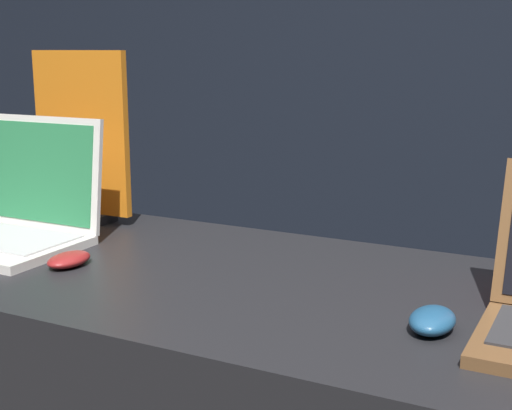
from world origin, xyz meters
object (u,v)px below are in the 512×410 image
(mouse_front, at_px, (69,259))
(mouse_back, at_px, (432,320))
(laptop_front, at_px, (14,215))
(promo_stand_front, at_px, (82,141))

(mouse_front, height_order, mouse_back, mouse_back)
(mouse_front, distance_m, mouse_back, 0.76)
(mouse_back, bearing_deg, laptop_front, 174.61)
(laptop_front, xyz_separation_m, mouse_front, (0.24, -0.09, -0.05))
(promo_stand_front, xyz_separation_m, mouse_back, (1.00, -0.34, -0.19))
(laptop_front, distance_m, mouse_back, 1.01)
(mouse_front, bearing_deg, laptop_front, 160.08)
(laptop_front, bearing_deg, mouse_back, -5.39)
(promo_stand_front, bearing_deg, mouse_back, -18.97)
(laptop_front, bearing_deg, promo_stand_front, 90.00)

